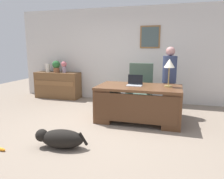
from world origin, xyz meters
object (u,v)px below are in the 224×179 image
Objects in this scene: credenza at (58,85)px; laptop at (135,83)px; dog_lying at (60,138)px; vase_with_flowers at (64,66)px; dog_toy_bone at (1,149)px; potted_plant at (56,66)px; desk at (139,102)px; desk_lamp at (169,65)px; vase_empty at (48,68)px; armchair at (140,89)px; person_standing at (169,80)px.

credenza is 3.09m from laptop.
vase_with_flowers is at bearing 117.26° from dog_lying.
laptop is 1.81× the size of dog_toy_bone.
vase_with_flowers reaches higher than laptop.
dog_lying reaches higher than dog_toy_bone.
desk is at bearing -27.97° from potted_plant.
desk_lamp is 4.00m from vase_empty.
potted_plant is at bearing 157.96° from desk_lamp.
laptop is at bearing -27.71° from potted_plant.
laptop is (-0.10, 0.07, 0.41)m from desk.
dog_toy_bone is at bearing -119.31° from armchair.
dog_toy_bone is at bearing -138.67° from desk_lamp.
armchair reaches higher than laptop.
desk is at bearing -34.39° from laptop.
vase_with_flowers is 3.70m from dog_toy_bone.
desk is 0.42m from laptop.
person_standing is (0.59, 0.73, 0.40)m from desk.
vase_with_flowers is 0.58m from vase_empty.
person_standing is 1.86× the size of dog_lying.
desk_lamp is at bearing 3.95° from laptop.
vase_with_flowers reaches higher than vase_empty.
desk_lamp is at bearing -20.37° from vase_empty.
credenza reaches higher than dog_toy_bone.
laptop reaches higher than dog_toy_bone.
potted_plant reaches higher than vase_with_flowers.
person_standing is (0.72, -0.24, 0.30)m from armchair.
credenza is 0.60m from potted_plant.
dog_toy_bone is at bearing -68.63° from vase_empty.
dog_lying is at bearing -55.05° from vase_empty.
armchair is 3.09m from vase_empty.
laptop is at bearing -27.93° from credenza.
armchair is at bearing 161.50° from person_standing.
credenza is 3.64m from dog_lying.
credenza is at bearing 106.39° from dog_toy_bone.
credenza is 3.65m from dog_toy_bone.
dog_lying is 3.89m from vase_empty.
credenza reaches higher than desk.
dog_toy_bone is at bearing -73.19° from potted_plant.
potted_plant is at bearing 167.19° from person_standing.
desk is 1.90m from dog_lying.
dog_lying is (1.85, -3.12, -0.25)m from credenza.
dog_lying is 2.56m from desk_lamp.
vase_empty is at bearing 124.95° from dog_lying.
dog_lying is at bearing -131.85° from desk_lamp.
potted_plant is at bearing 120.95° from dog_lying.
laptop reaches higher than desk.
potted_plant is (-3.43, 1.39, -0.21)m from desk_lamp.
credenza is at bearing 152.07° from laptop.
desk is 1.02m from person_standing.
dog_lying is 3.74m from potted_plant.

